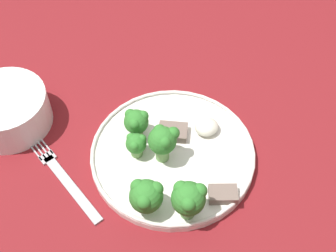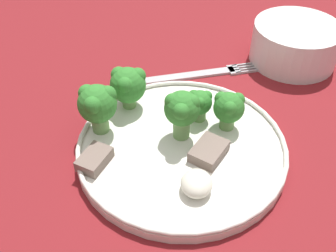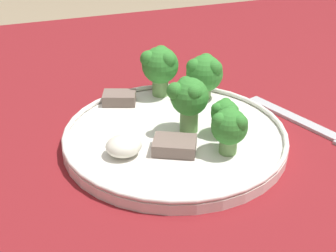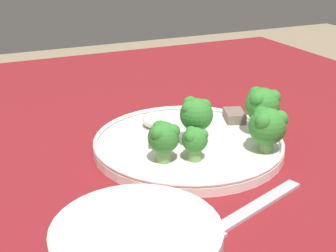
% 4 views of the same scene
% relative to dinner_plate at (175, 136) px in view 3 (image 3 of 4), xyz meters
% --- Properties ---
extents(table, '(1.23, 1.15, 0.76)m').
position_rel_dinner_plate_xyz_m(table, '(-0.02, 0.03, -0.10)').
color(table, maroon).
rests_on(table, ground_plane).
extents(dinner_plate, '(0.26, 0.26, 0.02)m').
position_rel_dinner_plate_xyz_m(dinner_plate, '(0.00, 0.00, 0.00)').
color(dinner_plate, white).
rests_on(dinner_plate, table).
extents(fork, '(0.08, 0.20, 0.00)m').
position_rel_dinner_plate_xyz_m(fork, '(-0.17, 0.02, -0.01)').
color(fork, '#B2B2B7').
rests_on(fork, table).
extents(broccoli_floret_near_rim_left, '(0.05, 0.05, 0.06)m').
position_rel_dinner_plate_xyz_m(broccoli_floret_near_rim_left, '(-0.07, -0.08, 0.04)').
color(broccoli_floret_near_rim_left, '#709E56').
rests_on(broccoli_floret_near_rim_left, dinner_plate).
extents(broccoli_floret_center_left, '(0.05, 0.05, 0.07)m').
position_rel_dinner_plate_xyz_m(broccoli_floret_center_left, '(-0.02, -0.11, 0.05)').
color(broccoli_floret_center_left, '#709E56').
rests_on(broccoli_floret_center_left, dinner_plate).
extents(broccoli_floret_back_left, '(0.03, 0.03, 0.04)m').
position_rel_dinner_plate_xyz_m(broccoli_floret_back_left, '(-0.05, 0.02, 0.03)').
color(broccoli_floret_back_left, '#709E56').
rests_on(broccoli_floret_back_left, dinner_plate).
extents(broccoli_floret_front_left, '(0.05, 0.04, 0.07)m').
position_rel_dinner_plate_xyz_m(broccoli_floret_front_left, '(-0.01, -0.00, 0.05)').
color(broccoli_floret_front_left, '#709E56').
rests_on(broccoli_floret_front_left, dinner_plate).
extents(broccoli_floret_center_back, '(0.04, 0.04, 0.05)m').
position_rel_dinner_plate_xyz_m(broccoli_floret_center_back, '(-0.04, 0.06, 0.04)').
color(broccoli_floret_center_back, '#709E56').
rests_on(broccoli_floret_center_back, dinner_plate).
extents(meat_slice_front_slice, '(0.06, 0.05, 0.01)m').
position_rel_dinner_plate_xyz_m(meat_slice_front_slice, '(0.01, 0.04, 0.01)').
color(meat_slice_front_slice, '#756056').
rests_on(meat_slice_front_slice, dinner_plate).
extents(meat_slice_middle_slice, '(0.05, 0.04, 0.01)m').
position_rel_dinner_plate_xyz_m(meat_slice_middle_slice, '(0.04, -0.10, 0.01)').
color(meat_slice_middle_slice, '#756056').
rests_on(meat_slice_middle_slice, dinner_plate).
extents(sauce_dollop, '(0.04, 0.04, 0.02)m').
position_rel_dinner_plate_xyz_m(sauce_dollop, '(0.07, 0.02, 0.01)').
color(sauce_dollop, silver).
rests_on(sauce_dollop, dinner_plate).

